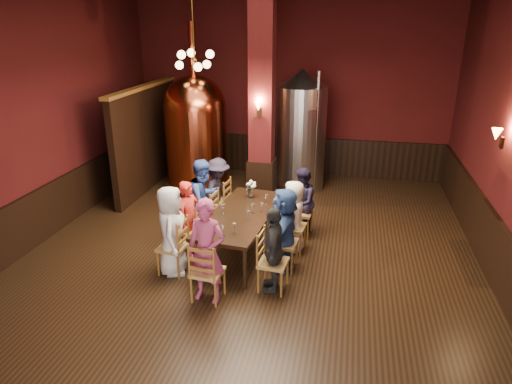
% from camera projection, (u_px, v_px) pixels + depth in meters
% --- Properties ---
extents(room, '(10.00, 10.02, 4.50)m').
position_uv_depth(room, '(246.00, 134.00, 7.06)').
color(room, black).
rests_on(room, ground).
extents(wainscot_right, '(0.08, 9.90, 1.00)m').
position_uv_depth(wainscot_right, '(501.00, 260.00, 6.92)').
color(wainscot_right, black).
rests_on(wainscot_right, ground).
extents(wainscot_back, '(7.90, 0.08, 1.00)m').
position_uv_depth(wainscot_back, '(288.00, 155.00, 12.22)').
color(wainscot_back, black).
rests_on(wainscot_back, ground).
extents(wainscot_left, '(0.08, 9.90, 1.00)m').
position_uv_depth(wainscot_left, '(39.00, 216.00, 8.45)').
color(wainscot_left, black).
rests_on(wainscot_left, ground).
extents(column, '(0.58, 0.58, 4.50)m').
position_uv_depth(column, '(262.00, 103.00, 9.68)').
color(column, '#420E11').
rests_on(column, ground).
extents(partition, '(0.22, 3.50, 2.40)m').
position_uv_depth(partition, '(147.00, 139.00, 10.97)').
color(partition, black).
rests_on(partition, ground).
extents(pendant_cluster, '(0.90, 0.90, 1.70)m').
position_uv_depth(pendant_cluster, '(194.00, 60.00, 9.75)').
color(pendant_cluster, '#A57226').
rests_on(pendant_cluster, room).
extents(sconce_wall, '(0.20, 0.20, 0.36)m').
position_uv_depth(sconce_wall, '(503.00, 138.00, 7.06)').
color(sconce_wall, black).
rests_on(sconce_wall, room).
extents(sconce_column, '(0.20, 0.20, 0.36)m').
position_uv_depth(sconce_column, '(259.00, 108.00, 9.42)').
color(sconce_column, black).
rests_on(sconce_column, column).
extents(dining_table, '(1.23, 2.49, 0.75)m').
position_uv_depth(dining_table, '(242.00, 216.00, 7.98)').
color(dining_table, black).
rests_on(dining_table, ground).
extents(chair_0, '(0.50, 0.50, 0.92)m').
position_uv_depth(chair_0, '(173.00, 247.00, 7.41)').
color(chair_0, brown).
rests_on(chair_0, ground).
extents(person_0, '(0.65, 0.83, 1.49)m').
position_uv_depth(person_0, '(171.00, 231.00, 7.30)').
color(person_0, silver).
rests_on(person_0, ground).
extents(chair_1, '(0.50, 0.50, 0.92)m').
position_uv_depth(chair_1, '(190.00, 230.00, 8.00)').
color(chair_1, brown).
rests_on(chair_1, ground).
extents(person_1, '(0.48, 0.58, 1.35)m').
position_uv_depth(person_1, '(189.00, 218.00, 7.93)').
color(person_1, red).
rests_on(person_1, ground).
extents(chair_2, '(0.50, 0.50, 0.92)m').
position_uv_depth(chair_2, '(205.00, 215.00, 8.59)').
color(chair_2, brown).
rests_on(chair_2, ground).
extents(person_2, '(0.64, 0.84, 1.55)m').
position_uv_depth(person_2, '(204.00, 200.00, 8.48)').
color(person_2, '#2C4793').
rests_on(person_2, ground).
extents(chair_3, '(0.50, 0.50, 0.92)m').
position_uv_depth(chair_3, '(218.00, 202.00, 9.19)').
color(chair_3, brown).
rests_on(chair_3, ground).
extents(person_3, '(0.59, 0.93, 1.38)m').
position_uv_depth(person_3, '(218.00, 192.00, 9.11)').
color(person_3, '#211D2C').
rests_on(person_3, ground).
extents(chair_4, '(0.50, 0.50, 0.92)m').
position_uv_depth(chair_4, '(273.00, 262.00, 6.93)').
color(chair_4, brown).
rests_on(chair_4, ground).
extents(person_4, '(0.39, 0.82, 1.36)m').
position_uv_depth(person_4, '(274.00, 249.00, 6.85)').
color(person_4, black).
rests_on(person_4, ground).
extents(chair_5, '(0.50, 0.50, 0.92)m').
position_uv_depth(chair_5, '(284.00, 243.00, 7.53)').
color(chair_5, brown).
rests_on(chair_5, ground).
extents(person_5, '(0.46, 1.33, 1.42)m').
position_uv_depth(person_5, '(284.00, 229.00, 7.44)').
color(person_5, '#305091').
rests_on(person_5, ground).
extents(chair_6, '(0.50, 0.50, 0.92)m').
position_uv_depth(chair_6, '(293.00, 227.00, 8.12)').
color(chair_6, brown).
rests_on(chair_6, ground).
extents(person_6, '(0.48, 0.68, 1.31)m').
position_uv_depth(person_6, '(293.00, 216.00, 8.05)').
color(person_6, white).
rests_on(person_6, ground).
extents(chair_7, '(0.50, 0.50, 0.92)m').
position_uv_depth(chair_7, '(301.00, 212.00, 8.71)').
color(chair_7, brown).
rests_on(chair_7, ground).
extents(person_7, '(0.33, 0.66, 1.34)m').
position_uv_depth(person_7, '(301.00, 202.00, 8.64)').
color(person_7, black).
rests_on(person_7, ground).
extents(chair_8, '(0.50, 0.50, 0.92)m').
position_uv_depth(chair_8, '(207.00, 271.00, 6.68)').
color(chair_8, brown).
rests_on(chair_8, ground).
extents(person_8, '(0.62, 0.45, 1.58)m').
position_uv_depth(person_8, '(207.00, 251.00, 6.56)').
color(person_8, '#9F355F').
rests_on(person_8, ground).
extents(copper_kettle, '(1.81, 1.81, 3.87)m').
position_uv_depth(copper_kettle, '(196.00, 132.00, 10.81)').
color(copper_kettle, black).
rests_on(copper_kettle, ground).
extents(steel_vessel, '(1.24, 1.24, 2.86)m').
position_uv_depth(steel_vessel, '(301.00, 130.00, 10.86)').
color(steel_vessel, '#B2B2B7').
rests_on(steel_vessel, ground).
extents(rose_vase, '(0.20, 0.20, 0.34)m').
position_uv_depth(rose_vase, '(251.00, 187.00, 8.57)').
color(rose_vase, white).
rests_on(rose_vase, dining_table).
extents(wine_glass_0, '(0.07, 0.07, 0.17)m').
position_uv_depth(wine_glass_0, '(234.00, 228.00, 7.18)').
color(wine_glass_0, white).
rests_on(wine_glass_0, dining_table).
extents(wine_glass_1, '(0.07, 0.07, 0.17)m').
position_uv_depth(wine_glass_1, '(247.00, 192.00, 8.66)').
color(wine_glass_1, white).
rests_on(wine_glass_1, dining_table).
extents(wine_glass_2, '(0.07, 0.07, 0.17)m').
position_uv_depth(wine_glass_2, '(248.00, 216.00, 7.64)').
color(wine_glass_2, white).
rests_on(wine_glass_2, dining_table).
extents(wine_glass_3, '(0.07, 0.07, 0.17)m').
position_uv_depth(wine_glass_3, '(223.00, 231.00, 7.10)').
color(wine_glass_3, white).
rests_on(wine_glass_3, dining_table).
extents(wine_glass_4, '(0.07, 0.07, 0.17)m').
position_uv_depth(wine_glass_4, '(249.00, 194.00, 8.57)').
color(wine_glass_4, white).
rests_on(wine_glass_4, dining_table).
extents(wine_glass_5, '(0.07, 0.07, 0.17)m').
position_uv_depth(wine_glass_5, '(223.00, 209.00, 7.90)').
color(wine_glass_5, white).
rests_on(wine_glass_5, dining_table).
extents(wine_glass_6, '(0.07, 0.07, 0.17)m').
position_uv_depth(wine_glass_6, '(253.00, 209.00, 7.92)').
color(wine_glass_6, white).
rests_on(wine_glass_6, dining_table).
extents(wine_glass_7, '(0.07, 0.07, 0.17)m').
position_uv_depth(wine_glass_7, '(266.00, 199.00, 8.33)').
color(wine_glass_7, white).
rests_on(wine_glass_7, dining_table).
extents(wine_glass_8, '(0.07, 0.07, 0.17)m').
position_uv_depth(wine_glass_8, '(249.00, 194.00, 8.59)').
color(wine_glass_8, white).
rests_on(wine_glass_8, dining_table).
extents(wine_glass_9, '(0.07, 0.07, 0.17)m').
position_uv_depth(wine_glass_9, '(262.00, 207.00, 7.97)').
color(wine_glass_9, white).
rests_on(wine_glass_9, dining_table).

